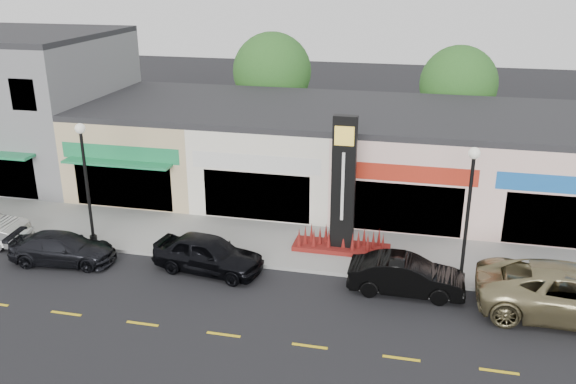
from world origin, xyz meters
name	(u,v)px	position (x,y,z in m)	size (l,w,h in m)	color
ground	(249,292)	(0.00, 0.00, 0.00)	(120.00, 120.00, 0.00)	black
sidewalk	(276,243)	(0.00, 4.35, 0.07)	(52.00, 4.30, 0.15)	gray
curb	(263,266)	(0.00, 2.10, 0.07)	(52.00, 0.20, 0.15)	gray
building_grey_2story	(12,103)	(-18.00, 11.48, 4.14)	(12.00, 10.95, 8.30)	slate
shop_beige	(162,141)	(-8.50, 11.46, 2.40)	(7.00, 10.85, 4.80)	tan
shop_cream	(280,148)	(-1.50, 11.47, 2.40)	(7.00, 10.01, 4.80)	silver
shop_pink_w	(410,157)	(5.50, 11.47, 2.40)	(7.00, 10.01, 4.80)	beige
shop_pink_e	(551,166)	(12.50, 11.47, 2.40)	(7.00, 10.01, 4.80)	beige
tree_rear_west	(272,72)	(-4.00, 19.50, 5.22)	(5.20, 5.20, 7.83)	#382619
tree_rear_mid	(458,84)	(8.00, 19.50, 4.88)	(4.80, 4.80, 7.29)	#382619
lamp_west_near	(85,172)	(-8.00, 2.50, 3.48)	(0.44, 0.44, 5.47)	black
lamp_east_near	(469,202)	(8.00, 2.50, 3.48)	(0.44, 0.44, 5.47)	black
pylon_sign	(343,205)	(3.00, 4.20, 2.27)	(4.20, 1.30, 6.00)	#621310
car_dark_sedan	(63,248)	(-8.34, 0.66, 0.64)	(4.43, 1.80, 1.29)	black
car_black_sedan	(208,254)	(-2.09, 1.30, 0.78)	(4.59, 1.85, 1.56)	black
car_black_conv	(406,276)	(5.91, 1.31, 0.72)	(4.40, 1.53, 1.45)	black
car_gold_suv	(573,293)	(11.75, 0.94, 0.93)	(6.68, 3.08, 1.86)	#8C8059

